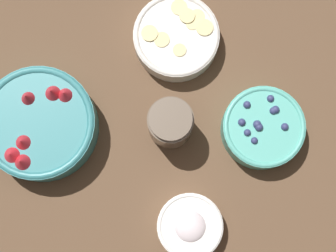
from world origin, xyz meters
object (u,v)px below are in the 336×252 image
(bowl_blueberries, at_px, (263,128))
(jar_chocolate, at_px, (170,124))
(bowl_strawberries, at_px, (40,124))
(bowl_bananas, at_px, (176,37))
(bowl_cream, at_px, (190,226))

(bowl_blueberries, relative_size, jar_chocolate, 1.46)
(bowl_blueberries, bearing_deg, bowl_strawberries, 127.67)
(bowl_blueberries, distance_m, bowl_bananas, 0.25)
(bowl_bananas, xyz_separation_m, bowl_cream, (-0.27, -0.25, -0.00))
(bowl_bananas, height_order, jar_chocolate, jar_chocolate)
(bowl_cream, bearing_deg, bowl_bananas, 42.24)
(bowl_strawberries, bearing_deg, bowl_cream, -85.48)
(bowl_strawberries, relative_size, bowl_cream, 1.74)
(bowl_bananas, bearing_deg, jar_chocolate, -145.46)
(bowl_blueberries, bearing_deg, bowl_cream, -178.71)
(bowl_cream, height_order, jar_chocolate, jar_chocolate)
(bowl_strawberries, distance_m, jar_chocolate, 0.25)
(bowl_bananas, height_order, bowl_cream, same)
(bowl_bananas, bearing_deg, bowl_cream, -137.76)
(jar_chocolate, bearing_deg, bowl_bananas, 34.54)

